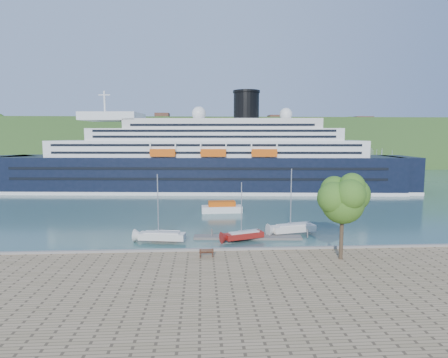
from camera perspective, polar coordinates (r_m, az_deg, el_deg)
ground at (r=48.90m, az=-1.76°, el=-11.88°), size 400.00×400.00×0.00m
far_hillside at (r=191.40m, az=-3.01°, el=5.52°), size 400.00×50.00×24.00m
quay_coping at (r=48.35m, az=-1.75°, el=-10.66°), size 220.00×0.50×0.30m
cruise_ship at (r=105.19m, az=-3.81°, el=5.75°), size 125.70×28.18×27.99m
park_bench at (r=45.89m, az=-2.71°, el=-11.07°), size 1.82×0.83×1.15m
promenade_tree at (r=46.00m, az=17.58°, el=-4.96°), size 6.67×6.67×11.04m
floating_pontoon at (r=57.56m, az=3.61°, el=-8.85°), size 16.42×3.23×0.36m
sailboat_white_near at (r=54.89m, az=-9.50°, el=-4.75°), size 7.64×3.19×9.58m
sailboat_red at (r=55.27m, az=3.09°, el=-5.22°), size 6.72×3.88×8.38m
sailboat_white_far at (r=59.54m, az=10.62°, el=-3.69°), size 8.01×3.80×9.98m
tender_launch at (r=76.36m, az=-0.34°, el=-4.25°), size 8.35×3.10×2.28m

